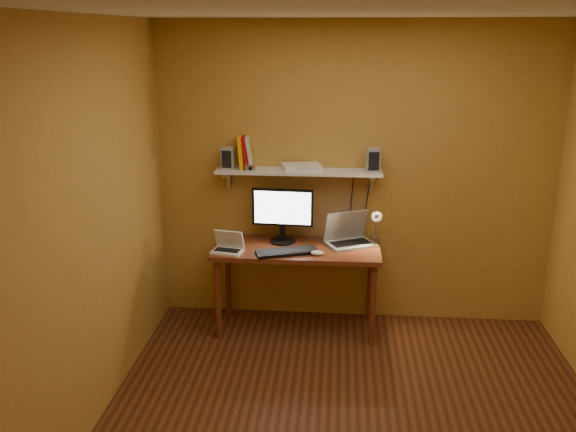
# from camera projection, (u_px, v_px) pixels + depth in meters

# --- Properties ---
(room) EXTENTS (3.44, 3.24, 2.64)m
(room) POSITION_uv_depth(u_px,v_px,m) (360.00, 236.00, 3.71)
(room) COLOR brown
(room) RESTS_ON ground
(desk) EXTENTS (1.40, 0.60, 0.75)m
(desk) POSITION_uv_depth(u_px,v_px,m) (297.00, 257.00, 5.15)
(desk) COLOR brown
(desk) RESTS_ON ground
(wall_shelf) EXTENTS (1.40, 0.25, 0.21)m
(wall_shelf) POSITION_uv_depth(u_px,v_px,m) (299.00, 172.00, 5.14)
(wall_shelf) COLOR white
(wall_shelf) RESTS_ON room
(monitor) EXTENTS (0.52, 0.23, 0.47)m
(monitor) POSITION_uv_depth(u_px,v_px,m) (283.00, 213.00, 5.18)
(monitor) COLOR black
(monitor) RESTS_ON desk
(laptop) EXTENTS (0.47, 0.42, 0.28)m
(laptop) POSITION_uv_depth(u_px,v_px,m) (348.00, 235.00, 5.20)
(laptop) COLOR #92949A
(laptop) RESTS_ON desk
(netbook) EXTENTS (0.27, 0.22, 0.18)m
(netbook) POSITION_uv_depth(u_px,v_px,m) (228.00, 246.00, 5.02)
(netbook) COLOR white
(netbook) RESTS_ON desk
(keyboard) EXTENTS (0.53, 0.33, 0.03)m
(keyboard) POSITION_uv_depth(u_px,v_px,m) (287.00, 252.00, 4.99)
(keyboard) COLOR black
(keyboard) RESTS_ON desk
(mouse) EXTENTS (0.11, 0.08, 0.04)m
(mouse) POSITION_uv_depth(u_px,v_px,m) (317.00, 253.00, 4.95)
(mouse) COLOR white
(mouse) RESTS_ON desk
(desk_lamp) EXTENTS (0.09, 0.23, 0.38)m
(desk_lamp) POSITION_uv_depth(u_px,v_px,m) (376.00, 221.00, 5.13)
(desk_lamp) COLOR silver
(desk_lamp) RESTS_ON desk
(speaker_left) EXTENTS (0.11, 0.11, 0.19)m
(speaker_left) POSITION_uv_depth(u_px,v_px,m) (228.00, 158.00, 5.14)
(speaker_left) COLOR #92949A
(speaker_left) RESTS_ON wall_shelf
(speaker_right) EXTENTS (0.12, 0.12, 0.20)m
(speaker_right) POSITION_uv_depth(u_px,v_px,m) (373.00, 160.00, 5.05)
(speaker_right) COLOR #92949A
(speaker_right) RESTS_ON wall_shelf
(books) EXTENTS (0.16, 0.19, 0.27)m
(books) POSITION_uv_depth(u_px,v_px,m) (245.00, 153.00, 5.15)
(books) COLOR #F3A707
(books) RESTS_ON wall_shelf
(shelf_camera) EXTENTS (0.09, 0.05, 0.05)m
(shelf_camera) POSITION_uv_depth(u_px,v_px,m) (250.00, 168.00, 5.08)
(shelf_camera) COLOR silver
(shelf_camera) RESTS_ON wall_shelf
(router) EXTENTS (0.36, 0.28, 0.05)m
(router) POSITION_uv_depth(u_px,v_px,m) (302.00, 167.00, 5.11)
(router) COLOR white
(router) RESTS_ON wall_shelf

